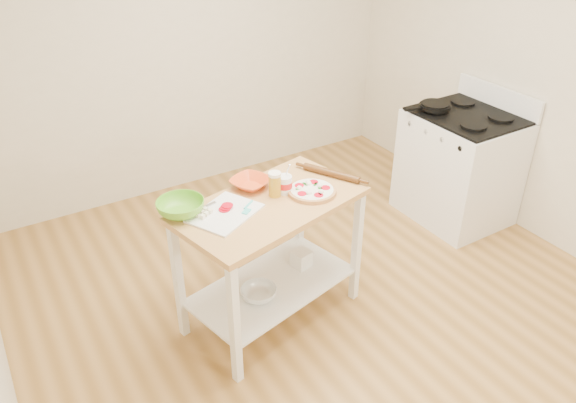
% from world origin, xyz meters
% --- Properties ---
extents(room_shell, '(4.04, 4.54, 2.74)m').
position_xyz_m(room_shell, '(0.00, 0.00, 1.35)').
color(room_shell, '#A97A3E').
rests_on(room_shell, ground).
extents(prep_island, '(1.28, 0.88, 0.90)m').
position_xyz_m(prep_island, '(-0.37, 0.20, 0.65)').
color(prep_island, tan).
rests_on(prep_island, ground).
extents(gas_stove, '(0.72, 0.84, 1.11)m').
position_xyz_m(gas_stove, '(1.64, 0.50, 0.47)').
color(gas_stove, white).
rests_on(gas_stove, ground).
extents(skillet, '(0.40, 0.26, 0.03)m').
position_xyz_m(skillet, '(1.46, 0.71, 0.98)').
color(skillet, black).
rests_on(skillet, gas_stove).
extents(pizza, '(0.31, 0.31, 0.05)m').
position_xyz_m(pizza, '(-0.09, 0.16, 0.92)').
color(pizza, tan).
rests_on(pizza, prep_island).
extents(cutting_board, '(0.49, 0.45, 0.04)m').
position_xyz_m(cutting_board, '(-0.67, 0.22, 0.91)').
color(cutting_board, white).
rests_on(cutting_board, prep_island).
extents(spatula, '(0.12, 0.12, 0.01)m').
position_xyz_m(spatula, '(-0.53, 0.19, 0.92)').
color(spatula, '#43D1D0').
rests_on(spatula, cutting_board).
extents(knife, '(0.26, 0.10, 0.01)m').
position_xyz_m(knife, '(-0.83, 0.30, 0.92)').
color(knife, silver).
rests_on(knife, cutting_board).
extents(orange_bowl, '(0.31, 0.31, 0.06)m').
position_xyz_m(orange_bowl, '(-0.38, 0.43, 0.93)').
color(orange_bowl, '#E35121').
rests_on(orange_bowl, prep_island).
extents(green_bowl, '(0.28, 0.28, 0.09)m').
position_xyz_m(green_bowl, '(-0.88, 0.35, 0.94)').
color(green_bowl, '#61B127').
rests_on(green_bowl, prep_island).
extents(beer_pint, '(0.08, 0.08, 0.16)m').
position_xyz_m(beer_pint, '(-0.31, 0.25, 0.98)').
color(beer_pint, '#BB8D1D').
rests_on(beer_pint, prep_island).
extents(yogurt_tub, '(0.09, 0.09, 0.20)m').
position_xyz_m(yogurt_tub, '(-0.23, 0.26, 0.96)').
color(yogurt_tub, white).
rests_on(yogurt_tub, prep_island).
extents(rolling_pin, '(0.23, 0.37, 0.05)m').
position_xyz_m(rolling_pin, '(0.14, 0.27, 0.92)').
color(rolling_pin, '#563213').
rests_on(rolling_pin, prep_island).
extents(shelf_glass_bowl, '(0.32, 0.32, 0.07)m').
position_xyz_m(shelf_glass_bowl, '(-0.51, 0.13, 0.30)').
color(shelf_glass_bowl, silver).
rests_on(shelf_glass_bowl, prep_island).
extents(shelf_bin, '(0.14, 0.14, 0.12)m').
position_xyz_m(shelf_bin, '(-0.09, 0.27, 0.32)').
color(shelf_bin, white).
rests_on(shelf_bin, prep_island).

